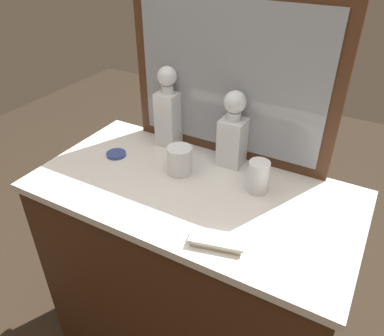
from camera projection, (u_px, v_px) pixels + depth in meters
name	position (u px, v px, depth m)	size (l,w,h in m)	color
dresser	(192.00, 282.00, 1.52)	(1.10, 0.57, 0.95)	#472816
dresser_mirror	(230.00, 78.00, 1.30)	(0.77, 0.03, 0.60)	#472816
crystal_decanter_far_left	(168.00, 114.00, 1.45)	(0.08, 0.08, 0.32)	white
crystal_decanter_right	(233.00, 136.00, 1.34)	(0.09, 0.09, 0.28)	white
crystal_tumbler_center	(180.00, 161.00, 1.32)	(0.09, 0.09, 0.10)	white
crystal_tumbler_far_left	(258.00, 178.00, 1.23)	(0.07, 0.07, 0.11)	white
silver_brush_right	(217.00, 241.00, 1.04)	(0.16, 0.10, 0.02)	#B7A88C
porcelain_dish	(116.00, 154.00, 1.44)	(0.07, 0.07, 0.01)	#33478C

